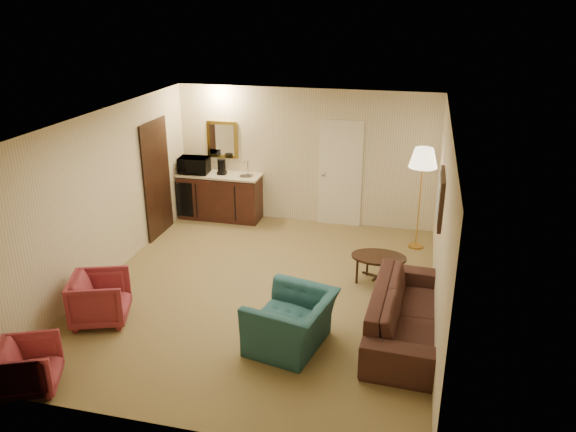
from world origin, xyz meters
name	(u,v)px	position (x,y,z in m)	size (l,w,h in m)	color
ground	(263,291)	(0.00, 0.00, 0.00)	(6.00, 6.00, 0.00)	olive
room_walls	(269,167)	(-0.10, 0.77, 1.72)	(5.02, 6.01, 2.61)	beige
wetbar_cabinet	(220,196)	(-1.65, 2.72, 0.46)	(1.64, 0.58, 0.92)	#3A1712
sofa	(408,305)	(2.15, -0.70, 0.45)	(2.29, 0.67, 0.89)	black
teal_armchair	(291,314)	(0.75, -1.29, 0.46)	(1.06, 0.69, 0.93)	#225355
rose_chair_near	(100,296)	(-1.90, -1.31, 0.37)	(0.72, 0.67, 0.74)	#933042
rose_chair_far	(28,364)	(-1.90, -2.80, 0.32)	(0.62, 0.58, 0.64)	#933042
coffee_table	(378,270)	(1.66, 0.63, 0.24)	(0.83, 0.56, 0.48)	black
floor_lamp	(420,199)	(2.20, 2.19, 0.91)	(0.48, 0.48, 1.81)	gold
waste_bin	(251,214)	(-1.00, 2.65, 0.17)	(0.27, 0.27, 0.33)	black
microwave	(194,163)	(-2.15, 2.67, 1.12)	(0.58, 0.32, 0.39)	black
coffee_maker	(222,167)	(-1.60, 2.73, 1.07)	(0.16, 0.16, 0.30)	black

